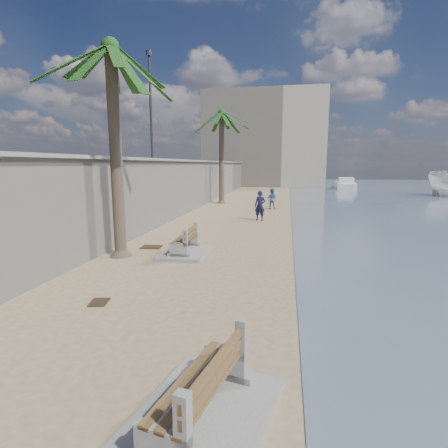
{
  "coord_description": "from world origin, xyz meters",
  "views": [
    {
      "loc": [
        1.68,
        -5.1,
        3.31
      ],
      "look_at": [
        -0.5,
        7.0,
        1.2
      ],
      "focal_mm": 28.0,
      "sensor_mm": 36.0,
      "label": 1
    }
  ],
  "objects": [
    {
      "name": "ground_plane",
      "position": [
        0.0,
        0.0,
        0.0
      ],
      "size": [
        140.0,
        140.0,
        0.0
      ],
      "primitive_type": "plane",
      "color": "#9F8561"
    },
    {
      "name": "seawall",
      "position": [
        -5.2,
        20.0,
        1.75
      ],
      "size": [
        0.45,
        70.0,
        3.5
      ],
      "primitive_type": "cube",
      "color": "gray",
      "rests_on": "ground_plane"
    },
    {
      "name": "wall_cap",
      "position": [
        -5.2,
        20.0,
        3.55
      ],
      "size": [
        0.8,
        70.0,
        0.12
      ],
      "primitive_type": "cube",
      "color": "gray",
      "rests_on": "seawall"
    },
    {
      "name": "end_building",
      "position": [
        -2.0,
        52.0,
        7.0
      ],
      "size": [
        18.0,
        12.0,
        14.0
      ],
      "primitive_type": "cube",
      "color": "#B7AA93",
      "rests_on": "ground_plane"
    },
    {
      "name": "bench_near",
      "position": [
        0.68,
        -1.24,
        0.44
      ],
      "size": [
        2.1,
        2.69,
        1.01
      ],
      "color": "gray",
      "rests_on": "ground_plane"
    },
    {
      "name": "bench_far",
      "position": [
        -2.0,
        7.1,
        0.43
      ],
      "size": [
        1.7,
        2.42,
        0.98
      ],
      "color": "gray",
      "rests_on": "ground_plane"
    },
    {
      "name": "palm_mid",
      "position": [
        -4.2,
        6.38,
        7.05
      ],
      "size": [
        5.0,
        5.0,
        8.05
      ],
      "color": "brown",
      "rests_on": "ground_plane"
    },
    {
      "name": "palm_back",
      "position": [
        -3.81,
        24.23,
        7.37
      ],
      "size": [
        5.0,
        5.0,
        8.39
      ],
      "color": "brown",
      "rests_on": "ground_plane"
    },
    {
      "name": "streetlight",
      "position": [
        -5.1,
        12.0,
        6.64
      ],
      "size": [
        0.28,
        0.28,
        5.12
      ],
      "color": "#2D2D33",
      "rests_on": "wall_cap"
    },
    {
      "name": "person_a",
      "position": [
        0.14,
        15.45,
        1.02
      ],
      "size": [
        0.84,
        0.67,
        2.04
      ],
      "primitive_type": "imported",
      "rotation": [
        0.0,
        0.0,
        -0.26
      ],
      "color": "#161439",
      "rests_on": "ground_plane"
    },
    {
      "name": "person_b",
      "position": [
        0.58,
        21.12,
        0.85
      ],
      "size": [
        0.93,
        0.79,
        1.7
      ],
      "primitive_type": "imported",
      "rotation": [
        0.0,
        0.0,
        2.94
      ],
      "color": "#485E96",
      "rests_on": "ground_plane"
    },
    {
      "name": "yacht_far",
      "position": [
        9.69,
        46.12,
        0.35
      ],
      "size": [
        3.18,
        8.76,
        1.5
      ],
      "primitive_type": null,
      "rotation": [
        0.0,
        0.0,
        1.48
      ],
      "color": "silver",
      "rests_on": "bay_water"
    },
    {
      "name": "debris_c",
      "position": [
        -3.64,
        7.88,
        0.01
      ],
      "size": [
        0.84,
        0.7,
        0.03
      ],
      "primitive_type": "cube",
      "rotation": [
        0.0,
        0.0,
        3.22
      ],
      "color": "#382616",
      "rests_on": "ground_plane"
    },
    {
      "name": "debris_d",
      "position": [
        -2.72,
        2.24,
        0.01
      ],
      "size": [
        0.5,
        0.58,
        0.03
      ],
      "primitive_type": "cube",
      "rotation": [
        0.0,
        0.0,
        1.78
      ],
      "color": "#382616",
      "rests_on": "ground_plane"
    }
  ]
}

